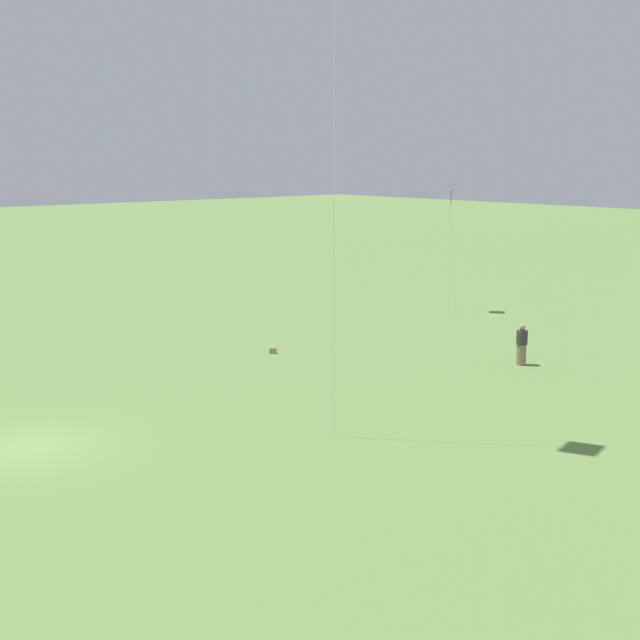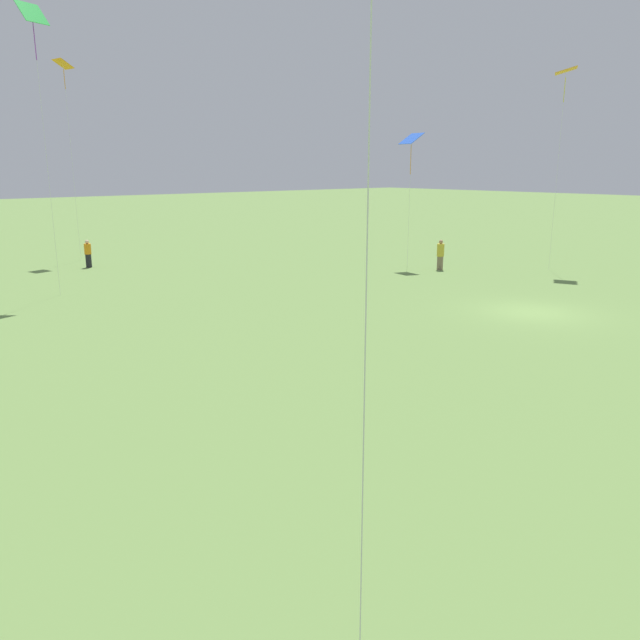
# 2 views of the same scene
# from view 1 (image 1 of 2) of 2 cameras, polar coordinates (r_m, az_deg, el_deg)

# --- Properties ---
(ground_plane) EXTENTS (240.00, 240.00, 0.00)m
(ground_plane) POSITION_cam_1_polar(r_m,az_deg,el_deg) (27.60, -18.33, -7.77)
(ground_plane) COLOR #6B8E47
(person_4) EXTENTS (0.61, 0.61, 1.67)m
(person_4) POSITION_cam_1_polar(r_m,az_deg,el_deg) (36.99, 12.78, -1.59)
(person_4) COLOR #847056
(person_4) RESTS_ON ground_plane
(kite_0) EXTENTS (1.06, 1.06, 6.93)m
(kite_0) POSITION_cam_1_polar(r_m,az_deg,el_deg) (48.48, 8.40, 8.22)
(kite_0) COLOR #E54C99
(kite_0) RESTS_ON ground_plane
(picnic_bag_0) EXTENTS (0.35, 0.34, 0.24)m
(picnic_bag_0) POSITION_cam_1_polar(r_m,az_deg,el_deg) (38.35, -3.03, -1.97)
(picnic_bag_0) COLOR #A58459
(picnic_bag_0) RESTS_ON ground_plane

